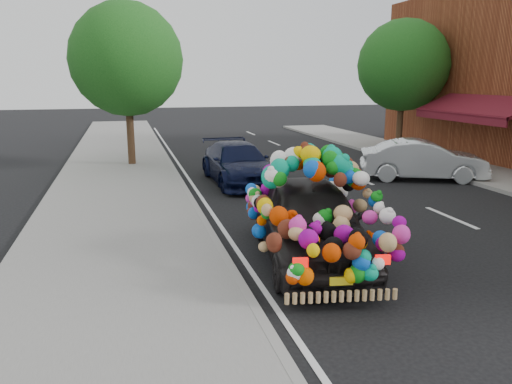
# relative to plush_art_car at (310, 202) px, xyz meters

# --- Properties ---
(ground) EXTENTS (100.00, 100.00, 0.00)m
(ground) POSITION_rel_plush_art_car_xyz_m (0.78, 1.78, -1.10)
(ground) COLOR black
(ground) RESTS_ON ground
(sidewalk) EXTENTS (4.00, 60.00, 0.12)m
(sidewalk) POSITION_rel_plush_art_car_xyz_m (-3.52, 1.78, -1.04)
(sidewalk) COLOR gray
(sidewalk) RESTS_ON ground
(kerb) EXTENTS (0.15, 60.00, 0.13)m
(kerb) POSITION_rel_plush_art_car_xyz_m (-1.57, 1.78, -1.04)
(kerb) COLOR gray
(kerb) RESTS_ON ground
(lane_markings) EXTENTS (6.00, 50.00, 0.01)m
(lane_markings) POSITION_rel_plush_art_car_xyz_m (4.38, 1.78, -1.10)
(lane_markings) COLOR silver
(lane_markings) RESTS_ON ground
(tree_near_sidewalk) EXTENTS (4.20, 4.20, 6.13)m
(tree_near_sidewalk) POSITION_rel_plush_art_car_xyz_m (-3.02, 11.28, 2.92)
(tree_near_sidewalk) COLOR #332114
(tree_near_sidewalk) RESTS_ON ground
(tree_far_b) EXTENTS (4.00, 4.00, 5.90)m
(tree_far_b) POSITION_rel_plush_art_car_xyz_m (8.78, 11.78, 2.79)
(tree_far_b) COLOR #332114
(tree_far_b) RESTS_ON ground
(plush_art_car) EXTENTS (2.83, 4.89, 2.15)m
(plush_art_car) POSITION_rel_plush_art_car_xyz_m (0.00, 0.00, 0.00)
(plush_art_car) COLOR black
(plush_art_car) RESTS_ON ground
(navy_sedan) EXTENTS (1.93, 4.50, 1.29)m
(navy_sedan) POSITION_rel_plush_art_car_xyz_m (0.27, 7.22, -0.46)
(navy_sedan) COLOR black
(navy_sedan) RESTS_ON ground
(silver_hatchback) EXTENTS (4.30, 2.87, 1.34)m
(silver_hatchback) POSITION_rel_plush_art_car_xyz_m (6.37, 6.14, -0.43)
(silver_hatchback) COLOR silver
(silver_hatchback) RESTS_ON ground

